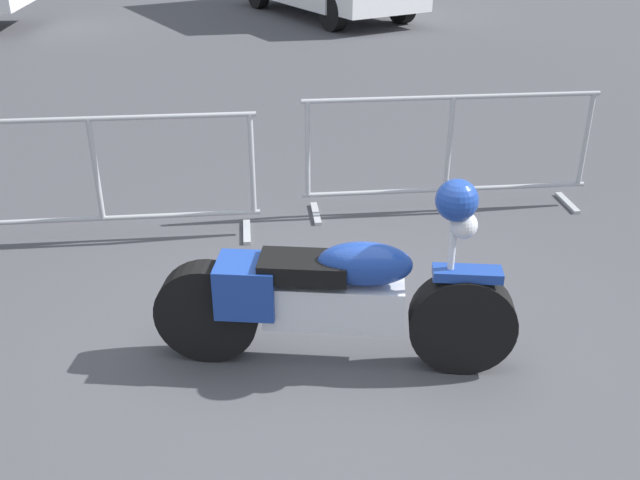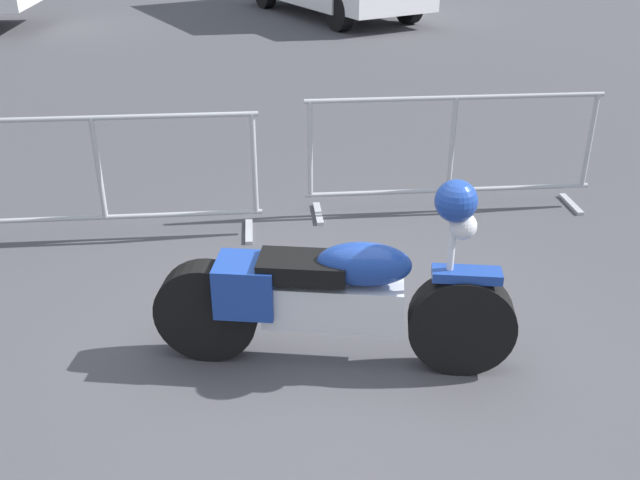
{
  "view_description": "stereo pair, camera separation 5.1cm",
  "coord_description": "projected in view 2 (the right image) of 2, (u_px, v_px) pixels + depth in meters",
  "views": [
    {
      "loc": [
        -0.81,
        -3.51,
        2.71
      ],
      "look_at": [
        0.01,
        0.45,
        0.65
      ],
      "focal_mm": 40.0,
      "sensor_mm": 36.0,
      "label": 1
    },
    {
      "loc": [
        -0.76,
        -3.52,
        2.71
      ],
      "look_at": [
        0.01,
        0.45,
        0.65
      ],
      "focal_mm": 40.0,
      "sensor_mm": 36.0,
      "label": 2
    }
  ],
  "objects": [
    {
      "name": "ground_plane",
      "position": [
        332.0,
        365.0,
        4.44
      ],
      "size": [
        120.0,
        120.0,
        0.0
      ],
      "primitive_type": "plane",
      "color": "#424247"
    },
    {
      "name": "motorcycle",
      "position": [
        333.0,
        296.0,
        4.27
      ],
      "size": [
        2.16,
        0.79,
        1.24
      ],
      "rotation": [
        0.0,
        0.0,
        -0.29
      ],
      "color": "black",
      "rests_on": "ground"
    },
    {
      "name": "crowd_barrier_near",
      "position": [
        100.0,
        177.0,
        5.75
      ],
      "size": [
        2.59,
        0.69,
        1.07
      ],
      "rotation": [
        0.0,
        0.0,
        -0.1
      ],
      "color": "#9EA0A5",
      "rests_on": "ground"
    },
    {
      "name": "crowd_barrier_far",
      "position": [
        452.0,
        152.0,
        6.26
      ],
      "size": [
        2.59,
        0.69,
        1.07
      ],
      "rotation": [
        0.0,
        0.0,
        -0.1
      ],
      "color": "#9EA0A5",
      "rests_on": "ground"
    }
  ]
}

